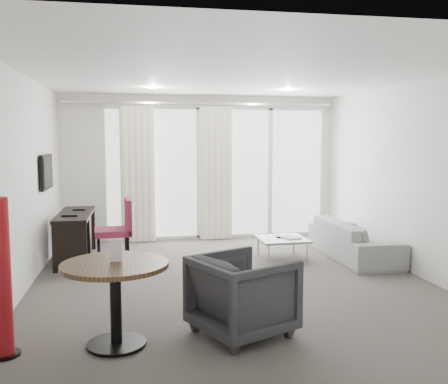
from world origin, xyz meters
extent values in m
cube|color=#4F4A45|center=(0.00, 0.00, 0.00)|extent=(5.00, 6.00, 0.00)
cube|color=white|center=(0.00, 0.00, 2.60)|extent=(5.00, 6.00, 0.00)
cube|color=silver|center=(-2.50, 0.00, 1.30)|extent=(0.00, 6.00, 2.60)
cube|color=silver|center=(2.50, 0.00, 1.30)|extent=(0.00, 6.00, 2.60)
cube|color=silver|center=(0.00, -3.00, 1.30)|extent=(5.00, 0.00, 2.60)
cylinder|color=#FFE0B2|center=(-0.90, 1.60, 2.59)|extent=(0.12, 0.12, 0.02)
cylinder|color=#FFE0B2|center=(1.20, 1.60, 2.59)|extent=(0.12, 0.12, 0.02)
cylinder|color=maroon|center=(-2.31, -1.76, 0.67)|extent=(0.35, 0.35, 1.34)
imported|color=#2C2C2F|center=(-0.23, -1.66, 0.38)|extent=(1.09, 1.08, 0.75)
imported|color=gray|center=(2.10, 1.01, 0.29)|extent=(0.76, 1.95, 0.57)
cube|color=#4D4D50|center=(0.30, 4.50, -0.06)|extent=(5.60, 3.00, 0.12)
camera|label=1|loc=(-1.19, -6.07, 1.82)|focal=40.00mm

